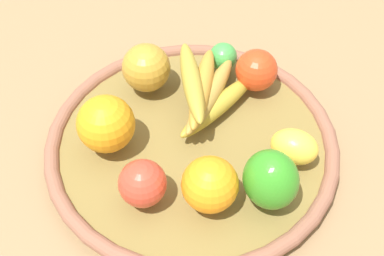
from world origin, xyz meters
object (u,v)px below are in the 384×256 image
(apple_0, at_px, (143,183))
(orange_1, at_px, (106,124))
(apple_2, at_px, (146,68))
(bell_pepper, at_px, (271,180))
(orange_0, at_px, (210,184))
(lemon_0, at_px, (294,147))
(apple_1, at_px, (256,70))
(lime_0, at_px, (223,56))
(banana_bunch, at_px, (206,92))

(apple_0, relative_size, orange_1, 0.77)
(orange_1, bearing_deg, apple_2, 51.48)
(bell_pepper, bearing_deg, orange_0, -128.74)
(lemon_0, bearing_deg, apple_1, 89.43)
(orange_0, height_order, apple_2, apple_2)
(apple_1, height_order, lemon_0, apple_1)
(orange_0, bearing_deg, lime_0, 67.69)
(orange_0, distance_m, lemon_0, 0.14)
(banana_bunch, height_order, apple_0, banana_bunch)
(banana_bunch, relative_size, apple_2, 2.29)
(banana_bunch, xyz_separation_m, bell_pepper, (0.03, -0.18, 0.01))
(orange_0, relative_size, lemon_0, 1.11)
(orange_0, relative_size, apple_0, 1.17)
(bell_pepper, xyz_separation_m, orange_1, (-0.19, 0.16, -0.00))
(apple_1, distance_m, orange_1, 0.25)
(bell_pepper, bearing_deg, apple_2, 177.04)
(bell_pepper, relative_size, lemon_0, 1.28)
(apple_0, xyz_separation_m, lemon_0, (0.22, 0.01, -0.01))
(apple_1, bearing_deg, orange_1, -167.87)
(lime_0, distance_m, lemon_0, 0.21)
(apple_2, height_order, apple_0, apple_2)
(apple_2, bearing_deg, orange_0, -83.00)
(apple_1, distance_m, lemon_0, 0.15)
(apple_0, bearing_deg, apple_2, 75.74)
(banana_bunch, bearing_deg, lime_0, 55.81)
(apple_1, bearing_deg, lime_0, 122.12)
(orange_1, bearing_deg, bell_pepper, -39.74)
(apple_0, relative_size, lime_0, 1.40)
(banana_bunch, bearing_deg, apple_2, 135.74)
(orange_0, bearing_deg, banana_bunch, 74.48)
(apple_0, distance_m, lemon_0, 0.22)
(apple_0, bearing_deg, banana_bunch, 46.57)
(orange_0, height_order, banana_bunch, orange_0)
(banana_bunch, xyz_separation_m, apple_2, (-0.08, 0.07, 0.01))
(orange_0, bearing_deg, orange_1, 128.99)
(orange_0, distance_m, apple_0, 0.09)
(lemon_0, bearing_deg, apple_2, 129.14)
(apple_1, relative_size, bell_pepper, 0.77)
(apple_1, bearing_deg, bell_pepper, -106.41)
(apple_0, height_order, orange_1, orange_1)
(lime_0, relative_size, lemon_0, 0.68)
(apple_0, xyz_separation_m, bell_pepper, (0.16, -0.05, 0.01))
(apple_1, xyz_separation_m, lemon_0, (-0.00, -0.15, -0.01))
(orange_0, xyz_separation_m, apple_0, (-0.08, 0.03, -0.01))
(apple_2, xyz_separation_m, orange_1, (-0.08, -0.10, 0.00))
(lime_0, height_order, lemon_0, lemon_0)
(apple_0, bearing_deg, orange_0, -19.85)
(orange_0, distance_m, apple_2, 0.24)
(lime_0, bearing_deg, apple_2, -176.47)
(apple_1, bearing_deg, lemon_0, -90.57)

